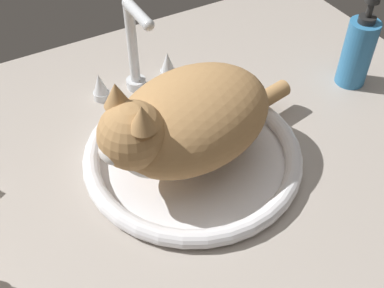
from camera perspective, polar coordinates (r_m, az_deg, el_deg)
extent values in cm
cube|color=#ADA399|center=(86.19, -1.09, -1.07)|extent=(114.70, 83.71, 3.00)
torus|color=white|center=(81.79, 0.00, -1.24)|extent=(37.70, 37.70, 2.98)
cylinder|color=white|center=(82.65, 0.00, -1.81)|extent=(33.23, 33.23, 0.60)
cylinder|color=silver|center=(98.14, -6.79, 7.25)|extent=(4.00, 4.00, 1.88)
cylinder|color=silver|center=(92.72, -7.29, 11.84)|extent=(2.00, 2.00, 16.91)
sphere|color=silver|center=(88.42, -7.80, 16.42)|extent=(2.20, 2.20, 2.20)
cylinder|color=silver|center=(84.97, -6.61, 15.27)|extent=(2.00, 8.46, 2.00)
sphere|color=silver|center=(81.59, -5.34, 14.02)|extent=(2.10, 2.10, 2.10)
cylinder|color=silver|center=(96.40, -10.80, 5.79)|extent=(3.20, 3.20, 1.60)
cone|color=silver|center=(94.61, -11.04, 7.16)|extent=(2.88, 2.88, 4.27)
cylinder|color=silver|center=(100.56, -2.90, 8.49)|extent=(3.20, 3.20, 1.60)
cone|color=silver|center=(98.84, -2.97, 9.86)|extent=(2.88, 2.88, 4.27)
ellipsoid|color=tan|center=(75.95, 0.00, 3.13)|extent=(31.20, 24.71, 13.76)
sphere|color=tan|center=(69.10, -7.16, 1.06)|extent=(10.40, 10.40, 10.40)
cone|color=tan|center=(63.34, -6.00, 3.19)|extent=(3.95, 3.95, 3.90)
cone|color=tan|center=(67.48, -9.09, 5.89)|extent=(3.95, 3.95, 3.90)
ellipsoid|color=silver|center=(68.52, -9.76, -1.03)|extent=(3.87, 4.87, 3.33)
ellipsoid|color=silver|center=(72.29, -5.98, -0.63)|extent=(9.72, 12.20, 7.57)
cylinder|color=tan|center=(88.18, 8.19, 5.07)|extent=(13.31, 5.52, 3.20)
cylinder|color=teal|center=(100.98, 19.16, 10.29)|extent=(6.01, 6.01, 13.84)
cylinder|color=black|center=(97.19, 20.22, 13.90)|extent=(3.31, 3.31, 1.20)
cylinder|color=black|center=(96.23, 20.54, 14.94)|extent=(1.20, 1.20, 2.94)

